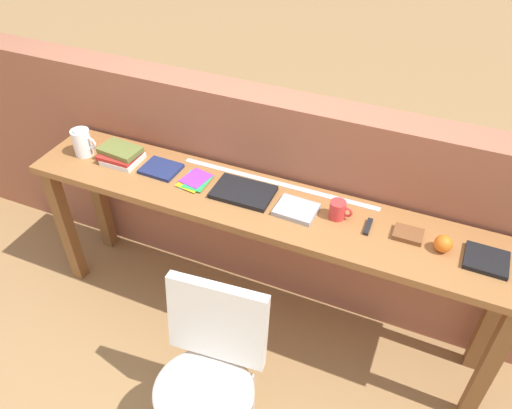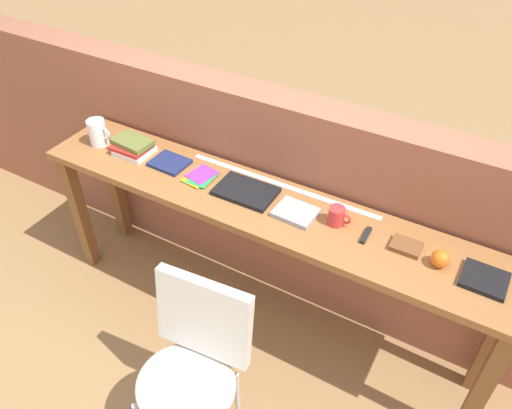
{
  "view_description": "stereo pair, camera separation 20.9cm",
  "coord_description": "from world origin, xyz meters",
  "px_view_note": "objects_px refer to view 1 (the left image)",
  "views": [
    {
      "loc": [
        0.73,
        -1.43,
        2.42
      ],
      "look_at": [
        0.0,
        0.25,
        0.9
      ],
      "focal_mm": 35.0,
      "sensor_mm": 36.0,
      "label": 1
    },
    {
      "loc": [
        0.91,
        -1.34,
        2.42
      ],
      "look_at": [
        0.0,
        0.25,
        0.9
      ],
      "focal_mm": 35.0,
      "sensor_mm": 36.0,
      "label": 2
    }
  ],
  "objects_px": {
    "book_repair_rightmost": "(486,260)",
    "multitool_folded": "(368,227)",
    "book_stack_leftmost": "(121,155)",
    "book_open_centre": "(243,192)",
    "mug": "(338,210)",
    "sports_ball_small": "(443,244)",
    "magazine_cycling": "(161,169)",
    "pitcher_white": "(82,142)",
    "leather_journal_brown": "(408,234)",
    "chair_white_moulded": "(208,368)",
    "pamphlet_pile_colourful": "(195,180)"
  },
  "relations": [
    {
      "from": "chair_white_moulded",
      "to": "pamphlet_pile_colourful",
      "type": "height_order",
      "value": "pamphlet_pile_colourful"
    },
    {
      "from": "pitcher_white",
      "to": "sports_ball_small",
      "type": "xyz_separation_m",
      "value": [
        1.9,
        0.01,
        -0.04
      ]
    },
    {
      "from": "magazine_cycling",
      "to": "book_open_centre",
      "type": "xyz_separation_m",
      "value": [
        0.48,
        -0.01,
        0.0
      ]
    },
    {
      "from": "chair_white_moulded",
      "to": "book_open_centre",
      "type": "relative_size",
      "value": 2.99
    },
    {
      "from": "magazine_cycling",
      "to": "leather_journal_brown",
      "type": "relative_size",
      "value": 1.49
    },
    {
      "from": "book_repair_rightmost",
      "to": "multitool_folded",
      "type": "bearing_deg",
      "value": 179.49
    },
    {
      "from": "multitool_folded",
      "to": "mug",
      "type": "bearing_deg",
      "value": 173.75
    },
    {
      "from": "magazine_cycling",
      "to": "multitool_folded",
      "type": "height_order",
      "value": "magazine_cycling"
    },
    {
      "from": "mug",
      "to": "sports_ball_small",
      "type": "distance_m",
      "value": 0.48
    },
    {
      "from": "chair_white_moulded",
      "to": "book_stack_leftmost",
      "type": "bearing_deg",
      "value": 140.03
    },
    {
      "from": "book_stack_leftmost",
      "to": "magazine_cycling",
      "type": "relative_size",
      "value": 1.17
    },
    {
      "from": "multitool_folded",
      "to": "sports_ball_small",
      "type": "bearing_deg",
      "value": -2.53
    },
    {
      "from": "book_open_centre",
      "to": "multitool_folded",
      "type": "xyz_separation_m",
      "value": [
        0.63,
        -0.0,
        -0.0
      ]
    },
    {
      "from": "book_stack_leftmost",
      "to": "mug",
      "type": "xyz_separation_m",
      "value": [
        1.2,
        0.01,
        0.01
      ]
    },
    {
      "from": "pitcher_white",
      "to": "book_stack_leftmost",
      "type": "distance_m",
      "value": 0.23
    },
    {
      "from": "book_open_centre",
      "to": "magazine_cycling",
      "type": "bearing_deg",
      "value": 178.02
    },
    {
      "from": "book_stack_leftmost",
      "to": "leather_journal_brown",
      "type": "relative_size",
      "value": 1.75
    },
    {
      "from": "pamphlet_pile_colourful",
      "to": "book_stack_leftmost",
      "type": "bearing_deg",
      "value": 178.92
    },
    {
      "from": "mug",
      "to": "leather_journal_brown",
      "type": "bearing_deg",
      "value": -0.06
    },
    {
      "from": "multitool_folded",
      "to": "pitcher_white",
      "type": "bearing_deg",
      "value": -179.17
    },
    {
      "from": "chair_white_moulded",
      "to": "book_repair_rightmost",
      "type": "xyz_separation_m",
      "value": [
        0.97,
        0.73,
        0.36
      ]
    },
    {
      "from": "pitcher_white",
      "to": "pamphlet_pile_colourful",
      "type": "height_order",
      "value": "pitcher_white"
    },
    {
      "from": "chair_white_moulded",
      "to": "leather_journal_brown",
      "type": "xyz_separation_m",
      "value": [
        0.64,
        0.76,
        0.37
      ]
    },
    {
      "from": "pitcher_white",
      "to": "magazine_cycling",
      "type": "bearing_deg",
      "value": 4.3
    },
    {
      "from": "pamphlet_pile_colourful",
      "to": "leather_journal_brown",
      "type": "xyz_separation_m",
      "value": [
        1.08,
        0.02,
        0.0
      ]
    },
    {
      "from": "book_stack_leftmost",
      "to": "book_open_centre",
      "type": "xyz_separation_m",
      "value": [
        0.72,
        -0.0,
        -0.03
      ]
    },
    {
      "from": "pitcher_white",
      "to": "leather_journal_brown",
      "type": "bearing_deg",
      "value": 1.27
    },
    {
      "from": "book_stack_leftmost",
      "to": "book_repair_rightmost",
      "type": "bearing_deg",
      "value": -0.55
    },
    {
      "from": "magazine_cycling",
      "to": "book_open_centre",
      "type": "bearing_deg",
      "value": 0.62
    },
    {
      "from": "pitcher_white",
      "to": "chair_white_moulded",
      "type": "bearing_deg",
      "value": -32.8
    },
    {
      "from": "book_stack_leftmost",
      "to": "book_repair_rightmost",
      "type": "relative_size",
      "value": 1.26
    },
    {
      "from": "sports_ball_small",
      "to": "book_open_centre",
      "type": "bearing_deg",
      "value": 179.05
    },
    {
      "from": "mug",
      "to": "leather_journal_brown",
      "type": "xyz_separation_m",
      "value": [
        0.33,
        -0.0,
        -0.03
      ]
    },
    {
      "from": "magazine_cycling",
      "to": "sports_ball_small",
      "type": "xyz_separation_m",
      "value": [
        1.44,
        -0.03,
        0.03
      ]
    },
    {
      "from": "pitcher_white",
      "to": "leather_journal_brown",
      "type": "height_order",
      "value": "pitcher_white"
    },
    {
      "from": "book_open_centre",
      "to": "mug",
      "type": "distance_m",
      "value": 0.48
    },
    {
      "from": "pamphlet_pile_colourful",
      "to": "mug",
      "type": "relative_size",
      "value": 1.7
    },
    {
      "from": "book_repair_rightmost",
      "to": "book_open_centre",
      "type": "bearing_deg",
      "value": -179.81
    },
    {
      "from": "leather_journal_brown",
      "to": "pitcher_white",
      "type": "bearing_deg",
      "value": -179.25
    },
    {
      "from": "book_repair_rightmost",
      "to": "mug",
      "type": "bearing_deg",
      "value": 178.39
    },
    {
      "from": "pamphlet_pile_colourful",
      "to": "mug",
      "type": "xyz_separation_m",
      "value": [
        0.75,
        0.02,
        0.04
      ]
    },
    {
      "from": "chair_white_moulded",
      "to": "magazine_cycling",
      "type": "bearing_deg",
      "value": 130.78
    },
    {
      "from": "chair_white_moulded",
      "to": "multitool_folded",
      "type": "distance_m",
      "value": 0.94
    },
    {
      "from": "book_open_centre",
      "to": "leather_journal_brown",
      "type": "distance_m",
      "value": 0.81
    },
    {
      "from": "magazine_cycling",
      "to": "pitcher_white",
      "type": "bearing_deg",
      "value": -173.78
    },
    {
      "from": "magazine_cycling",
      "to": "multitool_folded",
      "type": "xyz_separation_m",
      "value": [
        1.11,
        -0.01,
        -0.0
      ]
    },
    {
      "from": "pamphlet_pile_colourful",
      "to": "sports_ball_small",
      "type": "xyz_separation_m",
      "value": [
        1.23,
        -0.01,
        0.03
      ]
    },
    {
      "from": "chair_white_moulded",
      "to": "multitool_folded",
      "type": "bearing_deg",
      "value": 58.1
    },
    {
      "from": "multitool_folded",
      "to": "sports_ball_small",
      "type": "distance_m",
      "value": 0.33
    },
    {
      "from": "mug",
      "to": "multitool_folded",
      "type": "relative_size",
      "value": 1.0
    }
  ]
}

